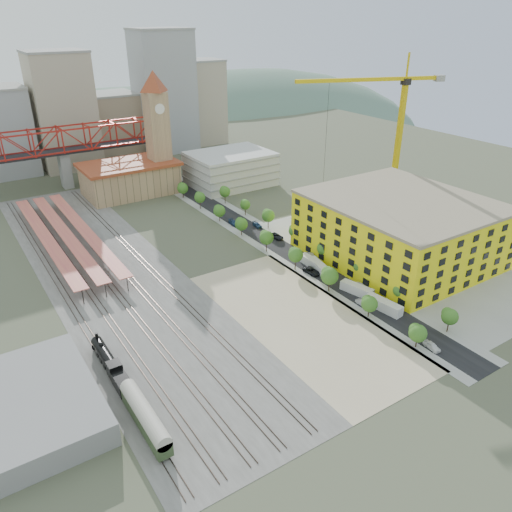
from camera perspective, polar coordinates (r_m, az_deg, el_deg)
ground at (r=149.15m, az=-1.06°, el=-1.12°), size 400.00×400.00×0.00m
ballast_strip at (r=150.69m, az=-16.37°, el=-1.96°), size 36.00×165.00×0.06m
dirt_lot at (r=124.97m, az=5.18°, el=-7.12°), size 28.00×67.00×0.06m
street_asphalt at (r=168.35m, az=0.82°, el=2.23°), size 12.00×170.00×0.06m
sidewalk_west at (r=165.60m, az=-0.76°, el=1.80°), size 3.00×170.00×0.04m
sidewalk_east at (r=171.24m, az=2.34°, el=2.64°), size 3.00×170.00×0.04m
construction_pad at (r=162.82m, az=16.35°, el=0.23°), size 50.00×90.00×0.06m
rail_tracks at (r=150.24m, az=-17.02°, el=-2.09°), size 26.56×160.00×0.18m
platform_canopies at (r=172.49m, az=-20.98°, el=2.45°), size 16.00×80.00×4.12m
station_hall at (r=214.08m, az=-14.20°, el=8.65°), size 38.00×24.00×13.10m
clock_tower at (r=211.38m, az=-11.28°, el=14.90°), size 12.00×12.00×52.00m
parking_garage at (r=219.80m, az=-2.93°, el=9.95°), size 34.00×26.00×14.00m
truss_bridge at (r=227.42m, az=-21.41°, el=11.87°), size 94.00×9.60×25.60m
construction_building at (r=156.94m, az=16.05°, el=3.04°), size 44.60×50.60×18.80m
warehouse at (r=105.57m, az=-24.03°, el=-15.25°), size 22.00×32.00×5.00m
street_trees at (r=160.94m, az=2.81°, el=1.01°), size 15.40×124.40×8.00m
skyline at (r=270.09m, az=-16.65°, el=15.46°), size 133.00×46.00×60.00m
distant_hills at (r=416.97m, az=-14.99°, el=4.52°), size 647.00×264.00×227.00m
locomotive at (r=111.49m, az=-16.36°, el=-11.69°), size 2.73×21.07×5.27m
coach at (r=96.14m, az=-12.52°, el=-17.59°), size 3.02×17.56×5.51m
tower_crane at (r=185.33m, az=15.25°, el=14.84°), size 49.78×20.73×56.21m
site_trailer_a at (r=131.19m, az=14.41°, el=-5.49°), size 3.92×10.21×2.72m
site_trailer_b at (r=136.88m, az=11.45°, el=-3.77°), size 4.64×9.68×2.56m
site_trailer_c at (r=147.14m, az=7.13°, el=-1.18°), size 4.29×9.57×2.54m
site_trailer_d at (r=149.31m, az=6.35°, el=-0.72°), size 2.48×9.09×2.48m
car_0 at (r=120.62m, az=19.46°, el=-9.69°), size 2.30×4.60×1.51m
car_1 at (r=132.23m, az=12.04°, el=-5.30°), size 1.47×3.97×1.30m
car_2 at (r=145.24m, az=6.35°, el=-1.73°), size 2.85×5.83×1.59m
car_3 at (r=177.84m, az=-2.60°, el=3.81°), size 2.52×5.30×1.49m
car_4 at (r=139.82m, az=11.97°, el=-3.42°), size 2.25×4.25×1.38m
car_5 at (r=153.92m, az=6.29°, el=-0.04°), size 2.28×5.00×1.59m
car_6 at (r=166.89m, az=2.38°, el=2.26°), size 2.71×5.50×1.50m
car_7 at (r=175.88m, az=0.13°, el=3.55°), size 2.36×4.84×1.36m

